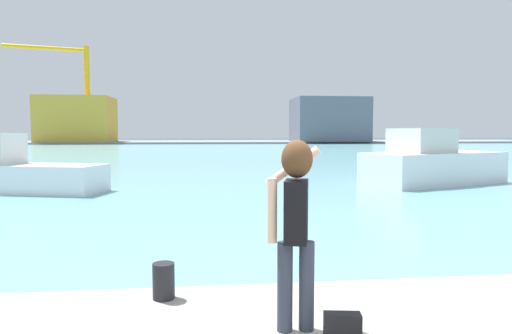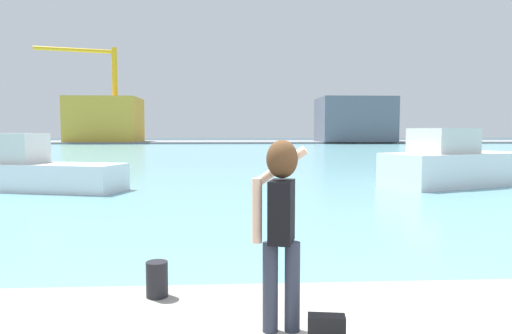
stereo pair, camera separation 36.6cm
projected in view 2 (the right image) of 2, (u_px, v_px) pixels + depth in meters
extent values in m
plane|color=#334751|center=(240.00, 152.00, 53.40)|extent=(220.00, 220.00, 0.00)
cube|color=#6BA8B2|center=(239.00, 151.00, 55.39)|extent=(140.00, 100.00, 0.02)
cube|color=gray|center=(235.00, 142.00, 95.20)|extent=(140.00, 20.00, 0.36)
cylinder|color=#2D3342|center=(270.00, 287.00, 4.19)|extent=(0.14, 0.14, 0.82)
cylinder|color=#2D3342|center=(292.00, 287.00, 4.20)|extent=(0.14, 0.14, 0.82)
cube|color=black|center=(282.00, 211.00, 4.14)|extent=(0.28, 0.38, 0.56)
sphere|color=#E0B293|center=(282.00, 160.00, 4.11)|extent=(0.22, 0.22, 0.22)
ellipsoid|color=#472D19|center=(282.00, 159.00, 4.09)|extent=(0.28, 0.26, 0.34)
cylinder|color=#E0B293|center=(257.00, 211.00, 4.13)|extent=(0.09, 0.09, 0.58)
cylinder|color=#E0B293|center=(280.00, 167.00, 4.34)|extent=(0.53, 0.22, 0.40)
cube|color=black|center=(282.00, 148.00, 4.44)|extent=(0.03, 0.07, 0.14)
cube|color=black|center=(326.00, 329.00, 3.99)|extent=(0.34, 0.19, 0.24)
cylinder|color=black|center=(157.00, 279.00, 5.09)|extent=(0.24, 0.24, 0.39)
cube|color=white|center=(31.00, 177.00, 17.97)|extent=(7.56, 3.87, 1.04)
cube|color=silver|center=(10.00, 148.00, 18.08)|extent=(2.86, 2.12, 1.16)
cube|color=white|center=(456.00, 169.00, 19.66)|extent=(6.86, 4.73, 1.37)
cube|color=silver|center=(443.00, 141.00, 19.24)|extent=(2.78, 2.62, 1.03)
cube|color=gold|center=(105.00, 120.00, 90.00)|extent=(13.04, 11.24, 8.48)
cube|color=slate|center=(354.00, 120.00, 90.87)|extent=(13.97, 11.05, 8.52)
cylinder|color=yellow|center=(115.00, 95.00, 87.99)|extent=(1.00, 1.00, 17.69)
cylinder|color=yellow|center=(75.00, 50.00, 85.18)|extent=(13.59, 4.32, 0.70)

